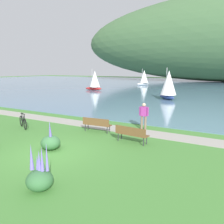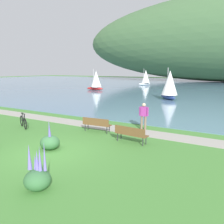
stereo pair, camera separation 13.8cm
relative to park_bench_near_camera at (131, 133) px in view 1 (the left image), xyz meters
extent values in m
plane|color=#478438|center=(-2.59, -3.20, -0.52)|extent=(200.00, 200.00, 0.00)
cube|color=#5B7F9E|center=(-2.59, 44.03, -0.50)|extent=(180.00, 80.00, 0.04)
cube|color=#A39E93|center=(-2.59, 2.19, -0.52)|extent=(60.00, 1.50, 0.01)
cube|color=brown|center=(0.01, 0.08, -0.07)|extent=(1.83, 0.63, 0.05)
cube|color=brown|center=(-0.01, -0.13, 0.15)|extent=(1.80, 0.19, 0.40)
cylinder|color=#2D2D33|center=(-0.74, 0.31, -0.30)|extent=(0.05, 0.05, 0.45)
cylinder|color=#2D2D33|center=(0.78, 0.18, -0.30)|extent=(0.05, 0.05, 0.45)
cylinder|color=#2D2D33|center=(-0.77, -0.02, -0.30)|extent=(0.05, 0.05, 0.45)
cylinder|color=#2D2D33|center=(0.75, -0.15, -0.30)|extent=(0.05, 0.05, 0.45)
cube|color=brown|center=(-2.79, 0.99, -0.07)|extent=(1.83, 0.62, 0.05)
cube|color=brown|center=(-2.78, 0.78, 0.15)|extent=(1.80, 0.18, 0.40)
cylinder|color=#2D2D33|center=(-3.57, 1.09, -0.30)|extent=(0.05, 0.05, 0.45)
cylinder|color=#2D2D33|center=(-2.04, 1.22, -0.30)|extent=(0.05, 0.05, 0.45)
cylinder|color=#2D2D33|center=(-3.54, 0.76, -0.30)|extent=(0.05, 0.05, 0.45)
cylinder|color=#2D2D33|center=(-2.02, 0.88, -0.30)|extent=(0.05, 0.05, 0.45)
torus|color=black|center=(-7.04, -0.92, -0.16)|extent=(0.67, 0.37, 0.72)
torus|color=black|center=(-7.98, -0.45, -0.16)|extent=(0.67, 0.37, 0.72)
cylinder|color=black|center=(-7.35, -0.77, 0.15)|extent=(0.56, 0.31, 0.61)
cylinder|color=black|center=(-7.38, -0.75, 0.41)|extent=(0.61, 0.33, 0.09)
cylinder|color=black|center=(-7.64, -0.62, 0.12)|extent=(0.13, 0.09, 0.54)
cylinder|color=black|center=(-7.79, -0.55, -0.15)|extent=(0.40, 0.22, 0.05)
cylinder|color=black|center=(-7.83, -0.53, 0.11)|extent=(0.34, 0.19, 0.56)
cylinder|color=black|center=(-7.07, -0.91, 0.14)|extent=(0.09, 0.07, 0.60)
cube|color=black|center=(-7.67, -0.61, 0.42)|extent=(0.26, 0.20, 0.05)
cylinder|color=black|center=(-7.09, -0.90, 0.48)|extent=(0.44, 0.24, 0.02)
cylinder|color=#72604C|center=(-0.65, 2.88, -0.08)|extent=(0.14, 0.14, 0.88)
cylinder|color=#72604C|center=(-0.41, 2.91, -0.08)|extent=(0.14, 0.14, 0.88)
cube|color=#9E338C|center=(-0.53, 2.90, 0.66)|extent=(0.40, 0.26, 0.60)
sphere|color=beige|center=(-0.53, 2.90, 1.08)|extent=(0.22, 0.22, 0.22)
cylinder|color=#9E338C|center=(-0.79, 2.87, 0.66)|extent=(0.09, 0.09, 0.56)
cylinder|color=#9E338C|center=(-0.28, 2.93, 0.66)|extent=(0.09, 0.09, 0.56)
ellipsoid|color=#386B3D|center=(-2.88, -2.89, -0.18)|extent=(0.93, 0.93, 0.68)
cylinder|color=#386B3D|center=(-2.79, -2.97, 0.08)|extent=(0.02, 0.02, 0.12)
cone|color=#6B5BB7|center=(-2.79, -2.97, 0.41)|extent=(0.12, 0.12, 0.53)
cylinder|color=#386B3D|center=(-2.88, -2.90, 0.08)|extent=(0.02, 0.02, 0.12)
cone|color=#6B5BB7|center=(-2.88, -2.90, 0.52)|extent=(0.12, 0.12, 0.75)
cylinder|color=#386B3D|center=(-2.90, -2.85, 0.08)|extent=(0.02, 0.02, 0.12)
cone|color=#6B5BB7|center=(-2.90, -2.85, 0.38)|extent=(0.13, 0.13, 0.47)
ellipsoid|color=#386B3D|center=(-0.37, -5.92, -0.19)|extent=(0.86, 0.86, 0.67)
cylinder|color=#386B3D|center=(-0.63, -5.97, 0.08)|extent=(0.02, 0.02, 0.12)
cone|color=#7A6BC6|center=(-0.63, -5.97, 0.55)|extent=(0.15, 0.15, 0.84)
cylinder|color=#386B3D|center=(-0.26, -5.87, 0.08)|extent=(0.02, 0.02, 0.12)
cone|color=#7A6BC6|center=(-0.26, -5.87, 0.53)|extent=(0.12, 0.12, 0.79)
cylinder|color=#386B3D|center=(-0.37, -5.89, 0.08)|extent=(0.02, 0.02, 0.12)
cone|color=#7A6BC6|center=(-0.37, -5.89, 0.47)|extent=(0.13, 0.13, 0.66)
cylinder|color=#386B3D|center=(-0.13, -5.79, 0.08)|extent=(0.02, 0.02, 0.12)
cone|color=#7A6BC6|center=(-0.13, -5.79, 0.61)|extent=(0.10, 0.10, 0.95)
cylinder|color=#386B3D|center=(-0.33, -5.83, 0.08)|extent=(0.02, 0.02, 0.12)
cone|color=#7A6BC6|center=(-0.33, -5.83, 0.47)|extent=(0.11, 0.11, 0.67)
cylinder|color=#386B3D|center=(-0.47, -5.88, 0.08)|extent=(0.02, 0.02, 0.12)
cone|color=#7A6BC6|center=(-0.47, -5.88, 0.38)|extent=(0.10, 0.10, 0.49)
ellipsoid|color=#B22323|center=(-19.38, 24.52, -0.20)|extent=(3.28, 1.22, 0.56)
cylinder|color=#B2B2B2|center=(-19.63, 24.49, 1.68)|extent=(0.08, 0.08, 3.21)
cone|color=white|center=(-19.08, 24.55, 1.52)|extent=(2.09, 2.09, 2.89)
ellipsoid|color=white|center=(-16.86, 41.28, -0.20)|extent=(2.45, 3.27, 0.57)
cylinder|color=#B2B2B2|center=(-16.99, 41.06, 1.72)|extent=(0.08, 0.08, 3.26)
cone|color=white|center=(-16.70, 41.54, 1.55)|extent=(2.65, 2.65, 2.93)
ellipsoid|color=navy|center=(-3.90, 18.44, -0.19)|extent=(3.05, 3.01, 0.59)
cylinder|color=#B2B2B2|center=(-4.09, 18.62, 1.78)|extent=(0.08, 0.08, 3.35)
cone|color=white|center=(-3.68, 18.22, 1.61)|extent=(2.81, 2.81, 3.01)
camera|label=1|loc=(5.15, -10.80, 3.29)|focal=38.03mm
camera|label=2|loc=(5.27, -10.74, 3.29)|focal=38.03mm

